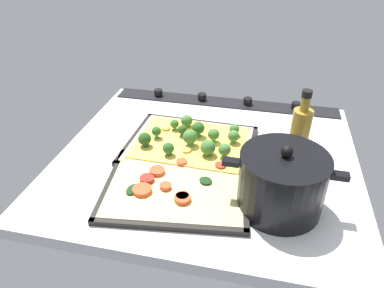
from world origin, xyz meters
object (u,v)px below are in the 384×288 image
at_px(cooking_pot, 282,182).
at_px(baking_tray_front, 191,146).
at_px(veggie_pizza_back, 175,186).
at_px(baking_tray_back, 176,188).
at_px(oil_bottle, 299,135).
at_px(broccoli_pizza, 192,141).

bearing_deg(cooking_pot, baking_tray_front, -38.16).
relative_size(veggie_pizza_back, cooking_pot, 1.31).
height_order(veggie_pizza_back, cooking_pot, cooking_pot).
height_order(baking_tray_back, cooking_pot, cooking_pot).
distance_m(baking_tray_back, cooking_pot, 0.24).
relative_size(baking_tray_front, oil_bottle, 1.73).
relative_size(broccoli_pizza, veggie_pizza_back, 0.98).
bearing_deg(baking_tray_back, veggie_pizza_back, 11.95).
xyz_separation_m(baking_tray_back, veggie_pizza_back, (0.00, 0.00, 0.01)).
bearing_deg(veggie_pizza_back, baking_tray_front, -88.85).
bearing_deg(baking_tray_front, oil_bottle, 178.14).
height_order(broccoli_pizza, oil_bottle, oil_bottle).
xyz_separation_m(baking_tray_back, cooking_pot, (-0.23, 0.01, 0.06)).
bearing_deg(broccoli_pizza, baking_tray_front, -23.47).
height_order(baking_tray_front, veggie_pizza_back, veggie_pizza_back).
bearing_deg(cooking_pot, baking_tray_back, -1.65).
xyz_separation_m(broccoli_pizza, oil_bottle, (-0.27, 0.01, 0.06)).
height_order(broccoli_pizza, veggie_pizza_back, broccoli_pizza).
relative_size(baking_tray_front, cooking_pot, 1.37).
xyz_separation_m(baking_tray_front, baking_tray_back, (-0.01, 0.18, 0.00)).
relative_size(baking_tray_front, veggie_pizza_back, 1.05).
xyz_separation_m(broccoli_pizza, baking_tray_back, (-0.00, 0.18, -0.02)).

